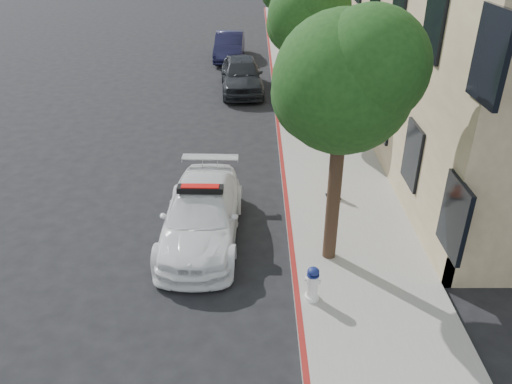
{
  "coord_description": "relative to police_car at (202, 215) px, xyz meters",
  "views": [
    {
      "loc": [
        1.18,
        -11.47,
        7.04
      ],
      "look_at": [
        1.21,
        -0.48,
        1.0
      ],
      "focal_mm": 35.0,
      "sensor_mm": 36.0,
      "label": 1
    }
  ],
  "objects": [
    {
      "name": "sidewalk",
      "position": [
        3.72,
        11.02,
        -0.59
      ],
      "size": [
        3.2,
        50.0,
        0.15
      ],
      "primitive_type": "cube",
      "color": "gray",
      "rests_on": "ground"
    },
    {
      "name": "tree_mid",
      "position": [
        3.05,
        7.0,
        3.5
      ],
      "size": [
        2.77,
        2.64,
        5.43
      ],
      "color": "black",
      "rests_on": "sidewalk"
    },
    {
      "name": "ground",
      "position": [
        0.12,
        1.02,
        -0.66
      ],
      "size": [
        120.0,
        120.0,
        0.0
      ],
      "primitive_type": "plane",
      "color": "black",
      "rests_on": "ground"
    },
    {
      "name": "curb_strip",
      "position": [
        2.18,
        11.02,
        -0.59
      ],
      "size": [
        0.12,
        50.0,
        0.15
      ],
      "primitive_type": "cube",
      "color": "maroon",
      "rests_on": "ground"
    },
    {
      "name": "traffic_cone",
      "position": [
        3.51,
        1.79,
        -0.17
      ],
      "size": [
        0.4,
        0.4,
        0.69
      ],
      "rotation": [
        0.0,
        0.0,
        0.11
      ],
      "color": "black",
      "rests_on": "sidewalk"
    },
    {
      "name": "parked_car_far",
      "position": [
        -0.12,
        18.15,
        0.06
      ],
      "size": [
        1.62,
        4.43,
        1.45
      ],
      "primitive_type": "imported",
      "rotation": [
        0.0,
        0.0,
        -0.02
      ],
      "color": "#141433",
      "rests_on": "ground"
    },
    {
      "name": "tree_near",
      "position": [
        3.05,
        -1.0,
        3.61
      ],
      "size": [
        2.92,
        2.82,
        5.62
      ],
      "color": "black",
      "rests_on": "sidewalk"
    },
    {
      "name": "parked_car_mid",
      "position": [
        0.69,
        12.11,
        0.12
      ],
      "size": [
        2.18,
        4.72,
        1.57
      ],
      "primitive_type": "imported",
      "rotation": [
        0.0,
        0.0,
        0.07
      ],
      "color": "black",
      "rests_on": "ground"
    },
    {
      "name": "police_car",
      "position": [
        0.0,
        0.0,
        0.0
      ],
      "size": [
        1.98,
        4.61,
        1.47
      ],
      "rotation": [
        0.0,
        0.0,
        -0.03
      ],
      "color": "white",
      "rests_on": "ground"
    },
    {
      "name": "fire_hydrant",
      "position": [
        2.47,
        -2.49,
        -0.13
      ],
      "size": [
        0.33,
        0.3,
        0.78
      ],
      "rotation": [
        0.0,
        0.0,
        -0.37
      ],
      "color": "white",
      "rests_on": "sidewalk"
    }
  ]
}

